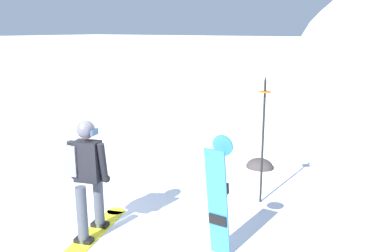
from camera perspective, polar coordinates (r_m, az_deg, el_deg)
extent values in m
plane|color=white|center=(6.41, -15.88, -14.12)|extent=(300.00, 300.00, 0.00)
cube|color=yellow|center=(6.24, -13.91, -14.67)|extent=(0.73, 1.57, 0.02)
cylinder|color=yellow|center=(6.86, -10.74, -11.80)|extent=(0.28, 0.28, 0.02)
cube|color=black|center=(6.41, -12.88, -13.40)|extent=(0.28, 0.21, 0.06)
cube|color=black|center=(6.04, -15.05, -15.30)|extent=(0.28, 0.21, 0.06)
cylinder|color=#3D424C|center=(6.25, -13.07, -10.29)|extent=(0.15, 0.15, 0.82)
cylinder|color=#3D424C|center=(5.87, -15.28, -12.05)|extent=(0.15, 0.15, 0.82)
cube|color=black|center=(5.80, -14.54, -4.84)|extent=(0.41, 0.32, 0.58)
cylinder|color=black|center=(5.92, -16.49, -4.61)|extent=(0.15, 0.20, 0.57)
cylinder|color=black|center=(5.70, -12.51, -5.07)|extent=(0.15, 0.20, 0.57)
sphere|color=black|center=(6.04, -16.30, -6.74)|extent=(0.11, 0.11, 0.11)
sphere|color=black|center=(5.80, -12.02, -7.31)|extent=(0.11, 0.11, 0.11)
cube|color=slate|center=(5.89, -16.25, -4.46)|extent=(0.25, 0.32, 0.44)
cube|color=slate|center=(5.97, -17.03, -5.09)|extent=(0.12, 0.21, 0.20)
sphere|color=#9E7051|center=(5.69, -14.79, -0.77)|extent=(0.21, 0.21, 0.21)
sphere|color=#4C4C56|center=(5.68, -14.81, -0.48)|extent=(0.25, 0.25, 0.25)
cube|color=navy|center=(5.62, -13.64, -0.86)|extent=(0.08, 0.17, 0.08)
cube|color=blue|center=(5.23, 3.64, -10.99)|extent=(0.28, 0.24, 1.51)
cylinder|color=blue|center=(5.06, 4.36, -2.77)|extent=(0.28, 0.06, 0.28)
cube|color=black|center=(5.17, 3.83, -8.65)|extent=(0.25, 0.09, 0.15)
cube|color=black|center=(5.35, 3.76, -13.02)|extent=(0.25, 0.09, 0.15)
cylinder|color=black|center=(6.85, 9.97, -2.46)|extent=(0.04, 0.04, 2.11)
cylinder|color=orange|center=(6.67, 10.28, 4.79)|extent=(0.20, 0.20, 0.02)
cone|color=black|center=(6.64, 10.36, 6.66)|extent=(0.04, 0.04, 0.08)
ellipsoid|color=#383333|center=(8.88, 9.55, -5.83)|extent=(0.60, 0.51, 0.42)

